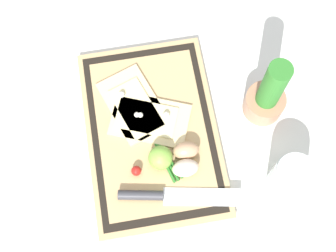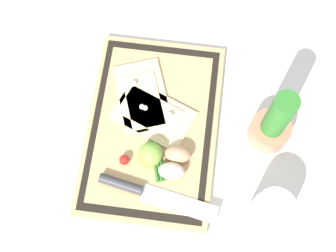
{
  "view_description": "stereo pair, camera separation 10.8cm",
  "coord_description": "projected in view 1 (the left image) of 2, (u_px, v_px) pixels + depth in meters",
  "views": [
    {
      "loc": [
        0.36,
        -0.02,
        1.05
      ],
      "look_at": [
        0.0,
        0.04,
        0.04
      ],
      "focal_mm": 50.0,
      "sensor_mm": 36.0,
      "label": 1
    },
    {
      "loc": [
        0.36,
        0.08,
        1.05
      ],
      "look_at": [
        0.0,
        0.04,
        0.04
      ],
      "focal_mm": 50.0,
      "sensor_mm": 36.0,
      "label": 2
    }
  ],
  "objects": [
    {
      "name": "lime",
      "position": [
        160.0,
        158.0,
        1.04
      ],
      "size": [
        0.06,
        0.06,
        0.06
      ],
      "primitive_type": "sphere",
      "color": "#7FB742",
      "rests_on": "cutting_board"
    },
    {
      "name": "herb_pot",
      "position": [
        268.0,
        96.0,
        1.07
      ],
      "size": [
        0.09,
        0.09,
        0.21
      ],
      "color": "#AD7A5B",
      "rests_on": "ground_plane"
    },
    {
      "name": "cherry_tomato_red",
      "position": [
        136.0,
        171.0,
        1.05
      ],
      "size": [
        0.02,
        0.02,
        0.02
      ],
      "primitive_type": "sphere",
      "color": "red",
      "rests_on": "cutting_board"
    },
    {
      "name": "egg_brown",
      "position": [
        186.0,
        150.0,
        1.06
      ],
      "size": [
        0.04,
        0.06,
        0.04
      ],
      "primitive_type": "ellipsoid",
      "color": "tan",
      "rests_on": "cutting_board"
    },
    {
      "name": "knife",
      "position": [
        159.0,
        196.0,
        1.03
      ],
      "size": [
        0.08,
        0.27,
        0.02
      ],
      "color": "silver",
      "rests_on": "cutting_board"
    },
    {
      "name": "pizza_slice_far",
      "position": [
        151.0,
        119.0,
        1.1
      ],
      "size": [
        0.17,
        0.21,
        0.02
      ],
      "color": "beige",
      "rests_on": "cutting_board"
    },
    {
      "name": "scallion_bunch",
      "position": [
        150.0,
        133.0,
        1.09
      ],
      "size": [
        0.26,
        0.12,
        0.01
      ],
      "color": "#2D7528",
      "rests_on": "cutting_board"
    },
    {
      "name": "sauce_jar",
      "position": [
        290.0,
        179.0,
        1.03
      ],
      "size": [
        0.09,
        0.09,
        0.11
      ],
      "color": "silver",
      "rests_on": "ground_plane"
    },
    {
      "name": "pizza_slice_near",
      "position": [
        134.0,
        105.0,
        1.11
      ],
      "size": [
        0.21,
        0.17,
        0.02
      ],
      "color": "beige",
      "rests_on": "cutting_board"
    },
    {
      "name": "cutting_board",
      "position": [
        152.0,
        132.0,
        1.1
      ],
      "size": [
        0.46,
        0.31,
        0.02
      ],
      "color": "tan",
      "rests_on": "ground_plane"
    },
    {
      "name": "ground_plane",
      "position": [
        152.0,
        134.0,
        1.11
      ],
      "size": [
        6.0,
        6.0,
        0.0
      ],
      "primitive_type": "plane",
      "color": "silver"
    },
    {
      "name": "egg_pink",
      "position": [
        185.0,
        168.0,
        1.04
      ],
      "size": [
        0.04,
        0.06,
        0.04
      ],
      "primitive_type": "ellipsoid",
      "color": "beige",
      "rests_on": "cutting_board"
    }
  ]
}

